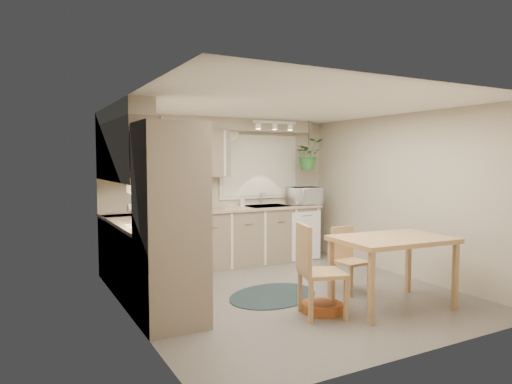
% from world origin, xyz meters
% --- Properties ---
extents(floor, '(4.20, 4.20, 0.00)m').
position_xyz_m(floor, '(0.00, 0.00, 0.00)').
color(floor, '#68625B').
rests_on(floor, ground).
extents(ceiling, '(4.20, 4.20, 0.00)m').
position_xyz_m(ceiling, '(0.00, 0.00, 2.40)').
color(ceiling, white).
rests_on(ceiling, wall_back).
extents(wall_back, '(4.00, 0.04, 2.40)m').
position_xyz_m(wall_back, '(0.00, 2.10, 1.20)').
color(wall_back, '#B3AB94').
rests_on(wall_back, floor).
extents(wall_front, '(4.00, 0.04, 2.40)m').
position_xyz_m(wall_front, '(0.00, -2.10, 1.20)').
color(wall_front, '#B3AB94').
rests_on(wall_front, floor).
extents(wall_left, '(0.04, 4.20, 2.40)m').
position_xyz_m(wall_left, '(-2.00, 0.00, 1.20)').
color(wall_left, '#B3AB94').
rests_on(wall_left, floor).
extents(wall_right, '(0.04, 4.20, 2.40)m').
position_xyz_m(wall_right, '(2.00, 0.00, 1.20)').
color(wall_right, '#B3AB94').
rests_on(wall_right, floor).
extents(base_cab_left, '(0.60, 1.85, 0.90)m').
position_xyz_m(base_cab_left, '(-1.70, 0.88, 0.45)').
color(base_cab_left, gray).
rests_on(base_cab_left, floor).
extents(base_cab_back, '(3.60, 0.60, 0.90)m').
position_xyz_m(base_cab_back, '(-0.20, 1.80, 0.45)').
color(base_cab_back, gray).
rests_on(base_cab_back, floor).
extents(counter_left, '(0.64, 1.89, 0.04)m').
position_xyz_m(counter_left, '(-1.69, 0.88, 0.92)').
color(counter_left, tan).
rests_on(counter_left, base_cab_left).
extents(counter_back, '(3.64, 0.64, 0.04)m').
position_xyz_m(counter_back, '(-0.20, 1.79, 0.92)').
color(counter_back, tan).
rests_on(counter_back, base_cab_back).
extents(oven_stack, '(0.65, 0.65, 2.10)m').
position_xyz_m(oven_stack, '(-1.68, -0.38, 1.05)').
color(oven_stack, gray).
rests_on(oven_stack, floor).
extents(wall_oven_face, '(0.02, 0.56, 0.58)m').
position_xyz_m(wall_oven_face, '(-1.35, -0.38, 1.05)').
color(wall_oven_face, white).
rests_on(wall_oven_face, oven_stack).
extents(upper_cab_left, '(0.35, 2.00, 0.75)m').
position_xyz_m(upper_cab_left, '(-1.82, 1.00, 1.83)').
color(upper_cab_left, gray).
rests_on(upper_cab_left, wall_left).
extents(upper_cab_back, '(2.00, 0.35, 0.75)m').
position_xyz_m(upper_cab_back, '(-1.00, 1.93, 1.83)').
color(upper_cab_back, gray).
rests_on(upper_cab_back, wall_back).
extents(soffit_left, '(0.30, 2.00, 0.20)m').
position_xyz_m(soffit_left, '(-1.85, 1.00, 2.30)').
color(soffit_left, '#B3AB94').
rests_on(soffit_left, wall_left).
extents(soffit_back, '(3.60, 0.30, 0.20)m').
position_xyz_m(soffit_back, '(-0.20, 1.95, 2.30)').
color(soffit_back, '#B3AB94').
rests_on(soffit_back, wall_back).
extents(cooktop, '(0.52, 0.58, 0.02)m').
position_xyz_m(cooktop, '(-1.68, 0.30, 0.94)').
color(cooktop, white).
rests_on(cooktop, counter_left).
extents(range_hood, '(0.40, 0.60, 0.14)m').
position_xyz_m(range_hood, '(-1.70, 0.30, 1.40)').
color(range_hood, white).
rests_on(range_hood, upper_cab_left).
extents(window_blinds, '(1.40, 0.02, 1.00)m').
position_xyz_m(window_blinds, '(0.70, 2.07, 1.60)').
color(window_blinds, silver).
rests_on(window_blinds, wall_back).
extents(window_frame, '(1.50, 0.02, 1.10)m').
position_xyz_m(window_frame, '(0.70, 2.08, 1.60)').
color(window_frame, silver).
rests_on(window_frame, wall_back).
extents(sink, '(0.70, 0.48, 0.10)m').
position_xyz_m(sink, '(0.70, 1.80, 0.90)').
color(sink, '#A3A6AA').
rests_on(sink, counter_back).
extents(dishwasher_front, '(0.58, 0.02, 0.83)m').
position_xyz_m(dishwasher_front, '(1.30, 1.49, 0.42)').
color(dishwasher_front, white).
rests_on(dishwasher_front, base_cab_back).
extents(track_light_bar, '(0.80, 0.04, 0.04)m').
position_xyz_m(track_light_bar, '(0.70, 1.55, 2.33)').
color(track_light_bar, white).
rests_on(track_light_bar, ceiling).
extents(wall_clock, '(0.30, 0.03, 0.30)m').
position_xyz_m(wall_clock, '(0.15, 2.07, 2.18)').
color(wall_clock, '#DDBA4E').
rests_on(wall_clock, wall_back).
extents(dining_table, '(1.37, 0.97, 0.83)m').
position_xyz_m(dining_table, '(0.78, -1.02, 0.41)').
color(dining_table, tan).
rests_on(dining_table, floor).
extents(chair_left, '(0.60, 0.60, 1.02)m').
position_xyz_m(chair_left, '(-0.13, -0.89, 0.51)').
color(chair_left, tan).
rests_on(chair_left, floor).
extents(chair_back, '(0.42, 0.42, 0.84)m').
position_xyz_m(chair_back, '(0.76, -0.32, 0.42)').
color(chair_back, tan).
rests_on(chair_back, floor).
extents(braided_rug, '(1.54, 1.36, 0.01)m').
position_xyz_m(braided_rug, '(-0.23, 0.01, 0.01)').
color(braided_rug, black).
rests_on(braided_rug, floor).
extents(pet_bed, '(0.62, 0.62, 0.11)m').
position_xyz_m(pet_bed, '(-0.05, -0.79, 0.05)').
color(pet_bed, '#A35F20').
rests_on(pet_bed, floor).
extents(microwave, '(0.57, 0.35, 0.37)m').
position_xyz_m(microwave, '(1.39, 1.70, 1.13)').
color(microwave, white).
rests_on(microwave, counter_back).
extents(soap_bottle, '(0.11, 0.18, 0.08)m').
position_xyz_m(soap_bottle, '(0.30, 1.95, 0.98)').
color(soap_bottle, white).
rests_on(soap_bottle, counter_back).
extents(hanging_plant, '(0.61, 0.65, 0.42)m').
position_xyz_m(hanging_plant, '(1.48, 1.70, 1.76)').
color(hanging_plant, '#2B6D2C').
rests_on(hanging_plant, ceiling).
extents(coffee_maker, '(0.22, 0.26, 0.35)m').
position_xyz_m(coffee_maker, '(-0.94, 1.80, 1.11)').
color(coffee_maker, black).
rests_on(coffee_maker, counter_back).
extents(toaster, '(0.28, 0.19, 0.16)m').
position_xyz_m(toaster, '(-0.50, 1.82, 1.02)').
color(toaster, '#A3A6AA').
rests_on(toaster, counter_back).
extents(knife_block, '(0.11, 0.11, 0.21)m').
position_xyz_m(knife_block, '(-0.46, 1.85, 1.05)').
color(knife_block, tan).
rests_on(knife_block, counter_back).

